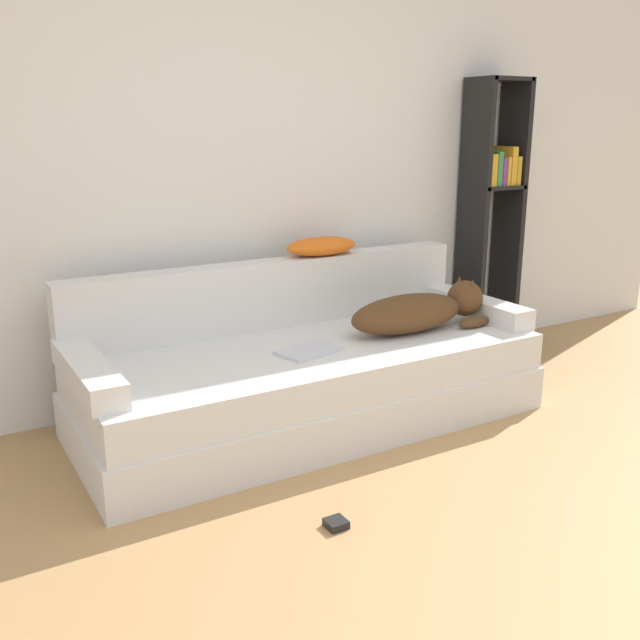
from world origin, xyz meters
The scene contains 11 objects.
ground_plane centered at (0.00, 0.00, 0.00)m, with size 20.00×20.00×0.00m, color tan.
wall_back centered at (0.00, 2.35, 1.35)m, with size 6.86×0.06×2.70m.
couch centered at (0.01, 1.71, 0.20)m, with size 2.29×0.94×0.41m.
couch_backrest centered at (0.01, 2.11, 0.58)m, with size 2.25×0.15×0.36m.
couch_arm_left centered at (-1.06, 1.71, 0.46)m, with size 0.15×0.75×0.11m.
couch_arm_right centered at (1.08, 1.71, 0.46)m, with size 0.15×0.75×0.11m.
dog centered at (0.63, 1.64, 0.51)m, with size 0.82×0.27×0.25m.
laptop centered at (-0.05, 1.61, 0.42)m, with size 0.33×0.26×0.02m.
throw_pillow centered at (0.32, 2.11, 0.81)m, with size 0.42×0.21×0.10m.
bookshelf centered at (1.61, 2.17, 0.97)m, with size 0.35×0.26×1.72m.
power_adapter centered at (-0.39, 0.81, 0.02)m, with size 0.08×0.08×0.03m.
Camera 1 is at (-1.64, -1.19, 1.47)m, focal length 40.00 mm.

